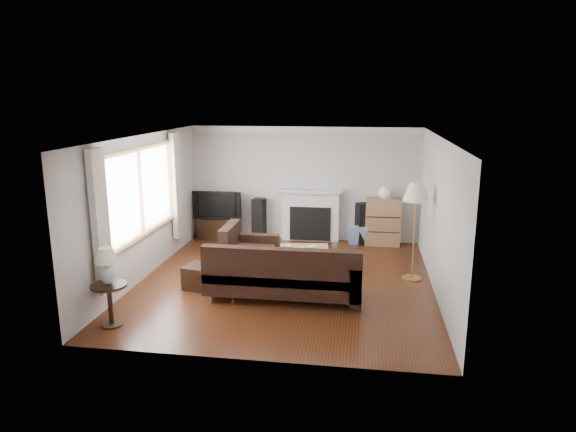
# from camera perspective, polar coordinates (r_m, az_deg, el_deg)

# --- Properties ---
(room) EXTENTS (5.10, 5.60, 2.54)m
(room) POSITION_cam_1_polar(r_m,az_deg,el_deg) (8.63, -0.30, 0.51)
(room) COLOR #4A2210
(room) RESTS_ON ground
(window) EXTENTS (0.12, 2.74, 1.54)m
(window) POSITION_cam_1_polar(r_m,az_deg,el_deg) (9.09, -15.97, 2.57)
(window) COLOR brown
(window) RESTS_ON room
(curtain_near) EXTENTS (0.10, 0.35, 2.10)m
(curtain_near) POSITION_cam_1_polar(r_m,az_deg,el_deg) (7.77, -20.14, -0.64)
(curtain_near) COLOR beige
(curtain_near) RESTS_ON room
(curtain_far) EXTENTS (0.10, 0.35, 2.10)m
(curtain_far) POSITION_cam_1_polar(r_m,az_deg,el_deg) (10.47, -12.27, 3.32)
(curtain_far) COLOR beige
(curtain_far) RESTS_ON room
(fireplace) EXTENTS (1.40, 0.26, 1.15)m
(fireplace) POSITION_cam_1_polar(r_m,az_deg,el_deg) (11.32, 2.51, 0.09)
(fireplace) COLOR white
(fireplace) RESTS_ON room
(tv_stand) EXTENTS (0.93, 0.42, 0.47)m
(tv_stand) POSITION_cam_1_polar(r_m,az_deg,el_deg) (11.66, -7.66, -1.36)
(tv_stand) COLOR black
(tv_stand) RESTS_ON ground
(television) EXTENTS (1.10, 0.14, 0.63)m
(television) POSITION_cam_1_polar(r_m,az_deg,el_deg) (11.53, -7.74, 1.28)
(television) COLOR black
(television) RESTS_ON tv_stand
(speaker_left) EXTENTS (0.29, 0.33, 0.93)m
(speaker_left) POSITION_cam_1_polar(r_m,az_deg,el_deg) (11.43, -3.23, -0.36)
(speaker_left) COLOR black
(speaker_left) RESTS_ON ground
(speaker_right) EXTENTS (0.34, 0.37, 0.90)m
(speaker_right) POSITION_cam_1_polar(r_m,az_deg,el_deg) (11.19, 8.28, -0.87)
(speaker_right) COLOR black
(speaker_right) RESTS_ON ground
(bookshelf) EXTENTS (0.74, 0.35, 1.02)m
(bookshelf) POSITION_cam_1_polar(r_m,az_deg,el_deg) (11.18, 10.49, -0.64)
(bookshelf) COLOR #9E7249
(bookshelf) RESTS_ON ground
(globe_lamp) EXTENTS (0.25, 0.25, 0.25)m
(globe_lamp) POSITION_cam_1_polar(r_m,az_deg,el_deg) (11.04, 10.63, 2.55)
(globe_lamp) COLOR white
(globe_lamp) RESTS_ON bookshelf
(sectional_sofa) EXTENTS (2.65, 1.94, 0.86)m
(sectional_sofa) POSITION_cam_1_polar(r_m,az_deg,el_deg) (8.19, -0.38, -6.18)
(sectional_sofa) COLOR black
(sectional_sofa) RESTS_ON ground
(coffee_table) EXTENTS (1.15, 0.72, 0.42)m
(coffee_table) POSITION_cam_1_polar(r_m,az_deg,el_deg) (9.52, 1.22, -4.73)
(coffee_table) COLOR #A6844F
(coffee_table) RESTS_ON ground
(footstool) EXTENTS (0.55, 0.55, 0.39)m
(footstool) POSITION_cam_1_polar(r_m,az_deg,el_deg) (8.77, -9.74, -6.65)
(footstool) COLOR black
(footstool) RESTS_ON ground
(floor_lamp) EXTENTS (0.58, 0.58, 1.72)m
(floor_lamp) POSITION_cam_1_polar(r_m,az_deg,el_deg) (9.11, 13.84, -1.72)
(floor_lamp) COLOR #A98A3A
(floor_lamp) RESTS_ON ground
(side_table) EXTENTS (0.49, 0.49, 0.62)m
(side_table) POSITION_cam_1_polar(r_m,az_deg,el_deg) (7.67, -19.14, -9.32)
(side_table) COLOR black
(side_table) RESTS_ON ground
(table_lamp) EXTENTS (0.32, 0.32, 0.52)m
(table_lamp) POSITION_cam_1_polar(r_m,az_deg,el_deg) (7.48, -19.47, -5.31)
(table_lamp) COLOR silver
(table_lamp) RESTS_ON side_table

